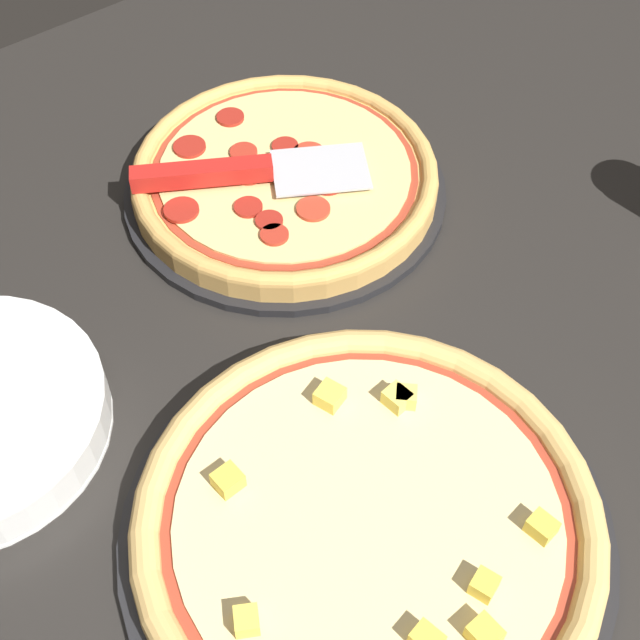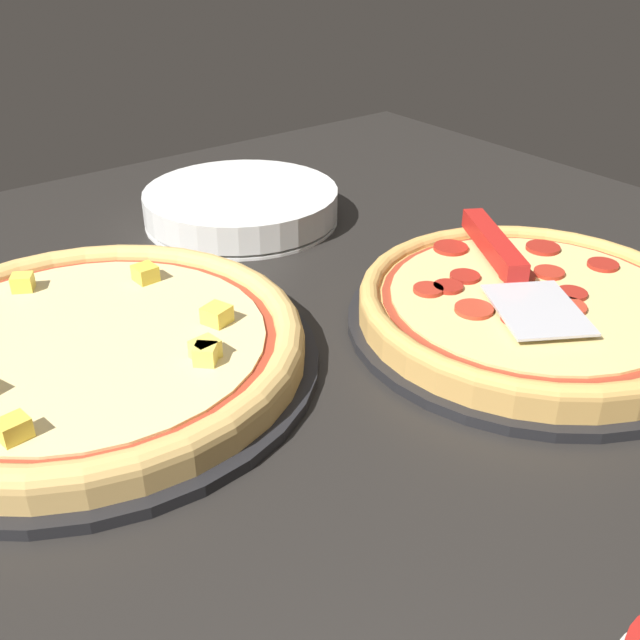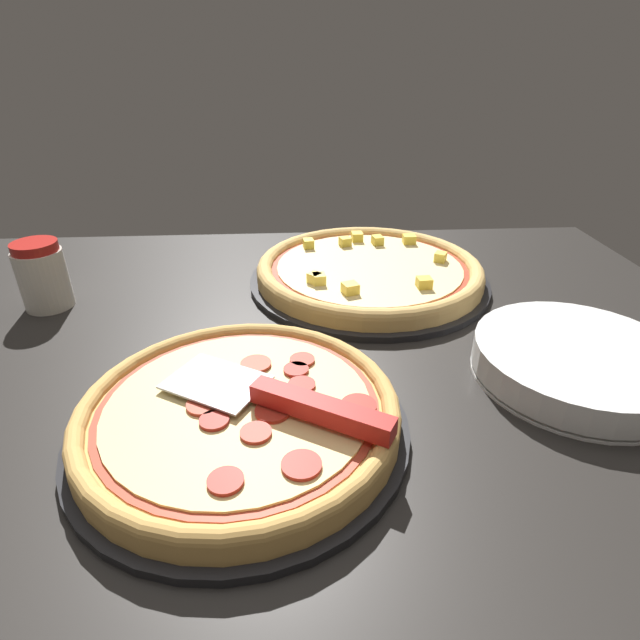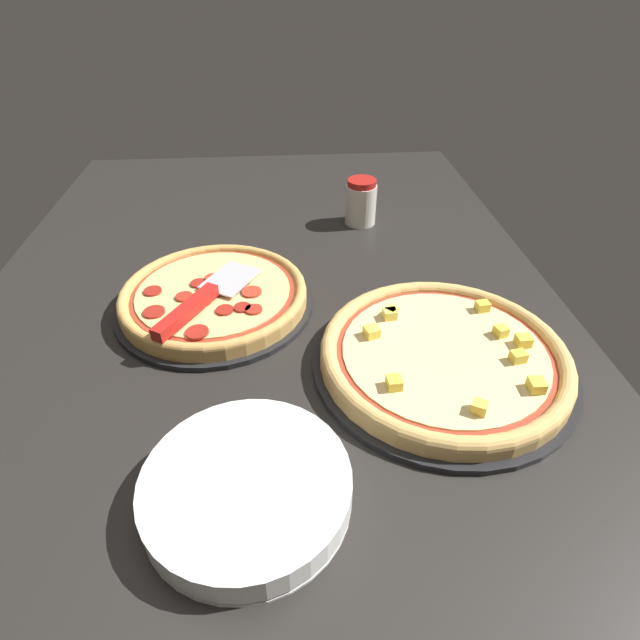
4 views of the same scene
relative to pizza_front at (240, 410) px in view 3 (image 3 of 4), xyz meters
The scene contains 8 objects.
ground_plane 11.82cm from the pizza_front, 118.13° to the left, with size 150.65×108.49×3.60cm, color black.
pizza_pan_front 2.17cm from the pizza_front, behind, with size 35.36×35.36×1.00cm, color black.
pizza_front is the anchor object (origin of this frame).
pizza_pan_back 41.37cm from the pizza_front, 62.65° to the left, with size 40.53×40.53×1.00cm, color black.
pizza_back 41.33cm from the pizza_front, 62.66° to the left, with size 38.10×38.10×3.80cm.
serving_spatula 6.59cm from the pizza_front, 18.76° to the right, with size 23.97×16.79×2.00cm.
plate_stack 40.79cm from the pizza_front, 10.48° to the left, with size 24.59×24.59×4.20cm.
parmesan_shaker 44.68cm from the pizza_front, 135.90° to the left, with size 7.12×7.12×10.51cm.
Camera 3 is at (10.94, -50.80, 35.66)cm, focal length 28.00 mm.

